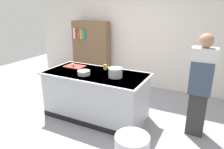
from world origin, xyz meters
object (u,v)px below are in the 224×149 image
object	(u,v)px
mixing_bowl	(84,73)
onion	(73,65)
bookshelf	(91,52)
person_chef	(200,84)
stock_pot	(115,73)
juice_cup	(105,67)

from	to	relation	value
mixing_bowl	onion	bearing A→B (deg)	146.72
bookshelf	onion	bearing A→B (deg)	-69.36
mixing_bowl	person_chef	distance (m)	2.00
stock_pot	bookshelf	distance (m)	2.49
bookshelf	person_chef	bearing A→B (deg)	-26.86
person_chef	bookshelf	distance (m)	3.43
stock_pot	juice_cup	bearing A→B (deg)	139.91
onion	bookshelf	xyz separation A→B (m)	(-0.63, 1.68, -0.10)
stock_pot	person_chef	world-z (taller)	person_chef
onion	juice_cup	size ratio (longest dim) A/B	0.70
juice_cup	person_chef	bearing A→B (deg)	-1.20
onion	person_chef	bearing A→B (deg)	2.97
mixing_bowl	stock_pot	bearing A→B (deg)	14.66
onion	mixing_bowl	world-z (taller)	onion
person_chef	bookshelf	bearing A→B (deg)	79.42
stock_pot	mixing_bowl	world-z (taller)	stock_pot
person_chef	bookshelf	size ratio (longest dim) A/B	1.01
stock_pot	bookshelf	size ratio (longest dim) A/B	0.19
stock_pot	juice_cup	world-z (taller)	stock_pot
onion	mixing_bowl	size ratio (longest dim) A/B	0.30
mixing_bowl	juice_cup	distance (m)	0.51
mixing_bowl	bookshelf	world-z (taller)	bookshelf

